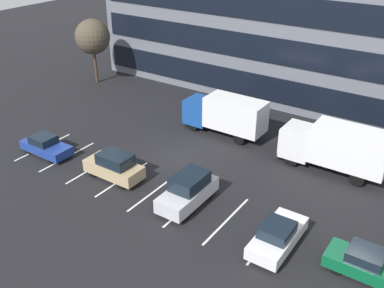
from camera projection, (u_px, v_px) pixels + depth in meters
ground_plane at (176, 159)px, 33.53m from camera, size 120.00×120.00×0.00m
office_building at (284, 0)px, 42.45m from camera, size 37.12×10.61×18.00m
lot_markings at (138, 185)px, 30.33m from camera, size 19.74×5.40×0.01m
box_truck_blue at (226, 114)px, 36.39m from camera, size 7.08×2.35×3.28m
box_truck_white at (336, 146)px, 31.11m from camera, size 7.57×2.51×3.51m
sedan_navy at (46, 146)px, 33.87m from camera, size 4.17×1.75×1.49m
suv_silver at (188, 191)px, 27.96m from camera, size 1.91×4.52×2.04m
sedan_white at (277, 236)px, 24.45m from camera, size 1.86×4.44×1.59m
suv_tan at (114, 166)px, 30.73m from camera, size 4.25×1.80×1.92m
sedan_forest at (368, 264)px, 22.52m from camera, size 4.27×1.79×1.53m
bare_tree at (93, 37)px, 46.10m from camera, size 3.62×3.62×6.79m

